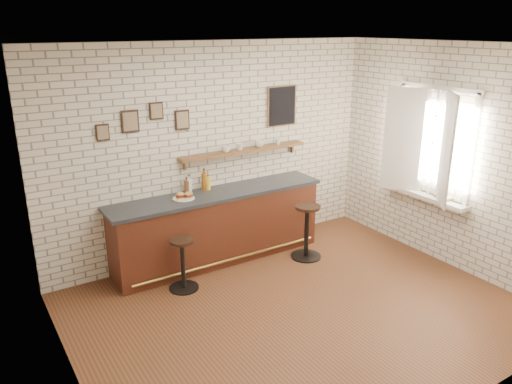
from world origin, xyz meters
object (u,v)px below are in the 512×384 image
bitters_bottle_brown (187,187)px  condiment_bottle_yellow (208,183)px  bar_counter (219,226)px  sandwich_plate (184,198)px  book_upper (441,197)px  bar_stool_right (307,230)px  shelf_cup_c (260,144)px  shelf_cup_d (278,142)px  book_lower (440,199)px  ciabatta_sandwich (184,195)px  bitters_bottle_white (189,186)px  bar_stool_left (183,263)px  shelf_cup_a (226,149)px  bitters_bottle_amber (204,181)px  shelf_cup_b (240,147)px

bitters_bottle_brown → condiment_bottle_yellow: 0.32m
bar_counter → sandwich_plate: (-0.50, 0.01, 0.51)m
bar_counter → book_upper: 3.07m
bar_stool_right → shelf_cup_c: shelf_cup_c is taller
shelf_cup_d → book_lower: bearing=-87.9°
ciabatta_sandwich → bitters_bottle_white: (0.15, 0.18, 0.05)m
bar_stool_right → book_lower: book_lower is taller
condiment_bottle_yellow → book_upper: bearing=-35.8°
bar_stool_left → shelf_cup_a: (1.03, 0.70, 1.18)m
ciabatta_sandwich → bitters_bottle_brown: bearing=56.4°
book_upper → book_lower: bearing=92.9°
ciabatta_sandwich → condiment_bottle_yellow: condiment_bottle_yellow is taller
bitters_bottle_amber → condiment_bottle_yellow: bearing=0.0°
condiment_bottle_yellow → shelf_cup_b: size_ratio=2.01×
book_upper → shelf_cup_a: bearing=143.3°
bitters_bottle_brown → shelf_cup_b: size_ratio=2.16×
bitters_bottle_amber → condiment_bottle_yellow: 0.07m
shelf_cup_b → bar_stool_right: bearing=-98.4°
bar_stool_left → shelf_cup_d: (1.91, 0.70, 1.18)m
bar_counter → book_lower: size_ratio=13.19×
sandwich_plate → shelf_cup_d: bearing=6.8°
bitters_bottle_brown → bitters_bottle_white: bearing=0.0°
ciabatta_sandwich → shelf_cup_c: size_ratio=1.74×
book_lower → bitters_bottle_brown: bearing=152.1°
book_lower → book_upper: size_ratio=1.05×
ciabatta_sandwich → bar_stool_right: 1.81m
bitters_bottle_white → shelf_cup_b: (0.82, 0.02, 0.43)m
bitters_bottle_amber → shelf_cup_b: size_ratio=2.95×
shelf_cup_b → shelf_cup_c: bearing=-45.8°
book_upper → condiment_bottle_yellow: bearing=147.1°
condiment_bottle_yellow → shelf_cup_d: shelf_cup_d is taller
bitters_bottle_amber → shelf_cup_b: bearing=1.9°
bar_stool_left → shelf_cup_c: (1.59, 0.70, 1.19)m
condiment_bottle_yellow → shelf_cup_c: shelf_cup_c is taller
book_lower → shelf_cup_a: bearing=145.2°
shelf_cup_c → bar_counter: bearing=118.4°
condiment_bottle_yellow → bar_stool_right: (1.14, -0.79, -0.68)m
shelf_cup_d → book_upper: bearing=-88.1°
bitters_bottle_brown → bar_stool_right: (1.47, -0.79, -0.68)m
bitters_bottle_white → bar_stool_left: bearing=-122.9°
bar_stool_left → bitters_bottle_amber: bearing=45.4°
bar_stool_left → book_upper: bearing=-19.7°
book_lower → book_upper: 0.02m
bitters_bottle_brown → bar_counter: bearing=-26.0°
ciabatta_sandwich → shelf_cup_a: bearing=14.7°
ciabatta_sandwich → condiment_bottle_yellow: bearing=21.9°
sandwich_plate → book_upper: (3.03, -1.69, -0.06)m
shelf_cup_a → book_lower: (2.27, -1.87, -0.61)m
shelf_cup_a → book_lower: bearing=-57.4°
book_upper → shelf_cup_d: bearing=129.5°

